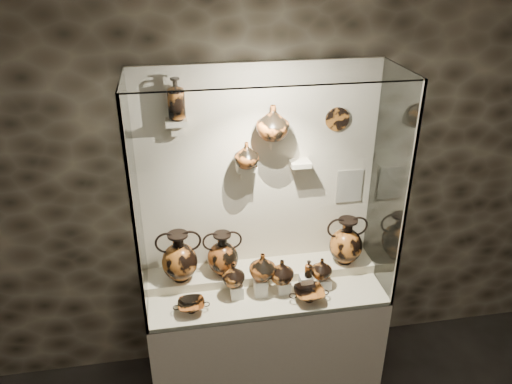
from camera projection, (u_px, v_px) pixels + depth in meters
wall_back at (259, 174)px, 3.55m from camera, size 5.00×0.02×3.20m
plinth at (265, 334)px, 3.81m from camera, size 1.70×0.60×0.80m
front_tier at (266, 290)px, 3.63m from camera, size 1.68×0.58×0.03m
rear_tier at (262, 272)px, 3.77m from camera, size 1.70×0.25×0.10m
back_panel at (259, 175)px, 3.55m from camera, size 1.70×0.03×1.60m
glass_front at (276, 217)px, 3.01m from camera, size 1.70×0.01×1.60m
glass_left at (136, 205)px, 3.14m from camera, size 0.01×0.60×1.60m
glass_right at (389, 185)px, 3.40m from camera, size 0.01×0.60×1.60m
glass_top at (268, 74)px, 2.91m from camera, size 1.70×0.60×0.01m
frame_post_left at (134, 228)px, 2.89m from camera, size 0.02×0.02×1.60m
frame_post_right at (406, 205)px, 3.15m from camera, size 0.02×0.02×1.60m
pedestal_a at (237, 291)px, 3.52m from camera, size 0.09×0.09×0.10m
pedestal_b at (260, 287)px, 3.54m from camera, size 0.09×0.09×0.13m
pedestal_c at (284, 286)px, 3.57m from camera, size 0.09×0.09×0.09m
pedestal_d at (305, 282)px, 3.59m from camera, size 0.09×0.09×0.12m
pedestal_e at (324, 282)px, 3.62m from camera, size 0.09×0.09×0.08m
bracket_ul at (177, 122)px, 3.20m from camera, size 0.14×0.12×0.04m
bracket_ca at (246, 167)px, 3.42m from camera, size 0.14×0.12×0.04m
bracket_cb at (275, 138)px, 3.36m from camera, size 0.10×0.12×0.04m
bracket_cc at (300, 163)px, 3.48m from camera, size 0.14×0.12×0.04m
amphora_left at (179, 256)px, 3.53m from camera, size 0.37×0.37×0.38m
amphora_mid at (223, 253)px, 3.60m from camera, size 0.31×0.31×0.34m
amphora_right at (346, 241)px, 3.73m from camera, size 0.37×0.37×0.37m
jug_a at (233, 274)px, 3.47m from camera, size 0.20×0.20×0.17m
jug_b at (263, 266)px, 3.48m from camera, size 0.20×0.20×0.20m
jug_c at (282, 271)px, 3.51m from camera, size 0.20×0.20×0.18m
jug_e at (321, 268)px, 3.58m from camera, size 0.18×0.18×0.16m
lekythos_small at (308, 268)px, 3.52m from camera, size 0.07×0.07×0.15m
kylix_left at (191, 306)px, 3.38m from camera, size 0.29×0.27×0.10m
kylix_right at (309, 294)px, 3.48m from camera, size 0.30×0.27×0.11m
lekythos_tall at (176, 97)px, 3.11m from camera, size 0.12×0.12×0.30m
ovoid_vase_a at (246, 155)px, 3.34m from camera, size 0.22×0.22×0.18m
ovoid_vase_b at (273, 122)px, 3.25m from camera, size 0.27×0.27×0.23m
wall_plate at (337, 119)px, 3.43m from camera, size 0.17×0.02×0.17m
info_placard at (349, 186)px, 3.70m from camera, size 0.20×0.01×0.26m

